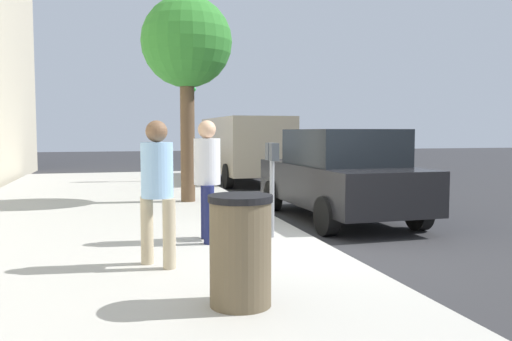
{
  "coord_description": "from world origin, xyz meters",
  "views": [
    {
      "loc": [
        -6.96,
        2.86,
        1.73
      ],
      "look_at": [
        0.95,
        0.74,
        1.12
      ],
      "focal_mm": 36.95,
      "sensor_mm": 36.0,
      "label": 1
    }
  ],
  "objects_px": {
    "pedestrian_at_meter": "(207,171)",
    "parked_van_far": "(244,145)",
    "pedestrian_bystander": "(157,182)",
    "traffic_signal": "(187,105)",
    "parking_meter": "(272,170)",
    "trash_bin": "(241,250)",
    "parked_sedan_near": "(340,174)",
    "street_tree": "(187,45)"
  },
  "relations": [
    {
      "from": "parking_meter",
      "to": "trash_bin",
      "type": "height_order",
      "value": "parking_meter"
    },
    {
      "from": "parked_sedan_near",
      "to": "pedestrian_bystander",
      "type": "bearing_deg",
      "value": 131.01
    },
    {
      "from": "traffic_signal",
      "to": "trash_bin",
      "type": "height_order",
      "value": "traffic_signal"
    },
    {
      "from": "parked_sedan_near",
      "to": "traffic_signal",
      "type": "height_order",
      "value": "traffic_signal"
    },
    {
      "from": "parking_meter",
      "to": "trash_bin",
      "type": "distance_m",
      "value": 3.15
    },
    {
      "from": "parking_meter",
      "to": "street_tree",
      "type": "xyz_separation_m",
      "value": [
        4.38,
        0.67,
        2.47
      ]
    },
    {
      "from": "parked_van_far",
      "to": "traffic_signal",
      "type": "height_order",
      "value": "traffic_signal"
    },
    {
      "from": "parking_meter",
      "to": "street_tree",
      "type": "relative_size",
      "value": 0.31
    },
    {
      "from": "street_tree",
      "to": "traffic_signal",
      "type": "relative_size",
      "value": 1.27
    },
    {
      "from": "street_tree",
      "to": "trash_bin",
      "type": "bearing_deg",
      "value": 176.09
    },
    {
      "from": "pedestrian_at_meter",
      "to": "parked_sedan_near",
      "type": "height_order",
      "value": "pedestrian_at_meter"
    },
    {
      "from": "parking_meter",
      "to": "parked_van_far",
      "type": "bearing_deg",
      "value": -11.37
    },
    {
      "from": "pedestrian_at_meter",
      "to": "parked_van_far",
      "type": "bearing_deg",
      "value": 76.35
    },
    {
      "from": "pedestrian_bystander",
      "to": "street_tree",
      "type": "distance_m",
      "value": 6.28
    },
    {
      "from": "parking_meter",
      "to": "trash_bin",
      "type": "bearing_deg",
      "value": 158.01
    },
    {
      "from": "parked_sedan_near",
      "to": "traffic_signal",
      "type": "bearing_deg",
      "value": 15.05
    },
    {
      "from": "pedestrian_at_meter",
      "to": "traffic_signal",
      "type": "xyz_separation_m",
      "value": [
        9.35,
        -0.97,
        1.41
      ]
    },
    {
      "from": "parking_meter",
      "to": "street_tree",
      "type": "bearing_deg",
      "value": 8.66
    },
    {
      "from": "parked_sedan_near",
      "to": "parked_van_far",
      "type": "height_order",
      "value": "parked_van_far"
    },
    {
      "from": "parking_meter",
      "to": "trash_bin",
      "type": "relative_size",
      "value": 1.4
    },
    {
      "from": "pedestrian_at_meter",
      "to": "street_tree",
      "type": "relative_size",
      "value": 0.38
    },
    {
      "from": "pedestrian_at_meter",
      "to": "trash_bin",
      "type": "height_order",
      "value": "pedestrian_at_meter"
    },
    {
      "from": "street_tree",
      "to": "traffic_signal",
      "type": "xyz_separation_m",
      "value": [
        4.93,
        -0.66,
        -1.06
      ]
    },
    {
      "from": "street_tree",
      "to": "trash_bin",
      "type": "distance_m",
      "value": 7.87
    },
    {
      "from": "pedestrian_at_meter",
      "to": "traffic_signal",
      "type": "bearing_deg",
      "value": 87.14
    },
    {
      "from": "pedestrian_at_meter",
      "to": "street_tree",
      "type": "height_order",
      "value": "street_tree"
    },
    {
      "from": "trash_bin",
      "to": "traffic_signal",
      "type": "bearing_deg",
      "value": -5.42
    },
    {
      "from": "pedestrian_bystander",
      "to": "parked_van_far",
      "type": "bearing_deg",
      "value": 32.35
    },
    {
      "from": "parking_meter",
      "to": "pedestrian_bystander",
      "type": "bearing_deg",
      "value": 125.69
    },
    {
      "from": "parking_meter",
      "to": "pedestrian_at_meter",
      "type": "bearing_deg",
      "value": 92.08
    },
    {
      "from": "parking_meter",
      "to": "pedestrian_bystander",
      "type": "relative_size",
      "value": 0.83
    },
    {
      "from": "pedestrian_at_meter",
      "to": "parked_van_far",
      "type": "xyz_separation_m",
      "value": [
        9.8,
        -2.94,
        0.09
      ]
    },
    {
      "from": "parked_sedan_near",
      "to": "street_tree",
      "type": "height_order",
      "value": "street_tree"
    },
    {
      "from": "parking_meter",
      "to": "parked_sedan_near",
      "type": "bearing_deg",
      "value": -44.81
    },
    {
      "from": "parking_meter",
      "to": "parked_van_far",
      "type": "xyz_separation_m",
      "value": [
        9.76,
        -1.96,
        0.09
      ]
    },
    {
      "from": "traffic_signal",
      "to": "trash_bin",
      "type": "relative_size",
      "value": 3.56
    },
    {
      "from": "pedestrian_bystander",
      "to": "traffic_signal",
      "type": "xyz_separation_m",
      "value": [
        10.59,
        -1.77,
        1.43
      ]
    },
    {
      "from": "parking_meter",
      "to": "traffic_signal",
      "type": "xyz_separation_m",
      "value": [
        9.32,
        0.01,
        1.41
      ]
    },
    {
      "from": "street_tree",
      "to": "parked_van_far",
      "type": "bearing_deg",
      "value": -26.06
    },
    {
      "from": "parked_van_far",
      "to": "pedestrian_at_meter",
      "type": "bearing_deg",
      "value": 163.28
    },
    {
      "from": "parking_meter",
      "to": "parked_van_far",
      "type": "relative_size",
      "value": 0.27
    },
    {
      "from": "pedestrian_at_meter",
      "to": "pedestrian_bystander",
      "type": "relative_size",
      "value": 1.02
    }
  ]
}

